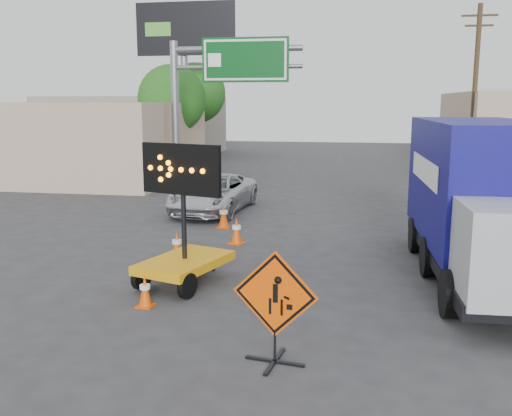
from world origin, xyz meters
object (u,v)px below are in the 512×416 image
(construction_sign, at_px, (275,305))
(pickup_truck, at_px, (214,193))
(arrow_board, at_px, (185,254))
(box_truck, at_px, (480,209))

(construction_sign, relative_size, pickup_truck, 0.37)
(construction_sign, relative_size, arrow_board, 0.58)
(arrow_board, bearing_deg, construction_sign, -35.91)
(arrow_board, bearing_deg, pickup_truck, 118.33)
(construction_sign, bearing_deg, box_truck, 61.34)
(pickup_truck, xyz_separation_m, box_truck, (8.04, -6.87, 0.95))
(arrow_board, xyz_separation_m, pickup_truck, (-1.52, 8.47, -0.01))
(construction_sign, distance_m, pickup_truck, 12.69)
(arrow_board, bearing_deg, box_truck, 31.90)
(arrow_board, height_order, pickup_truck, arrow_board)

